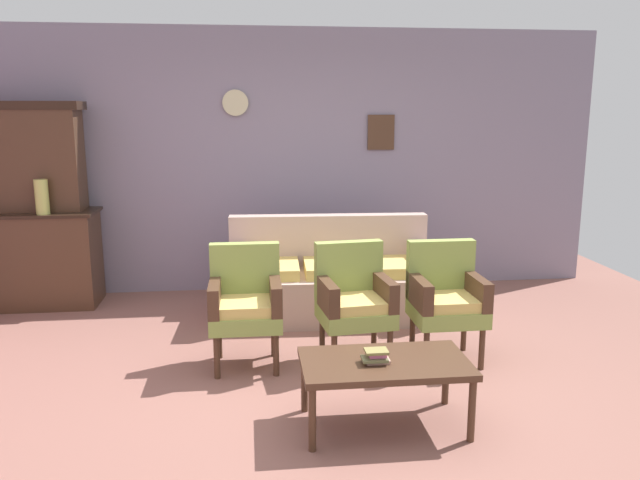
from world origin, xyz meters
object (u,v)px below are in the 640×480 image
Objects in this scene: armchair_near_cabinet at (245,300)px; armchair_row_middle at (354,298)px; vase_on_cabinet at (42,197)px; armchair_near_couch_end at (446,296)px; floral_couch at (331,281)px; side_cabinet at (38,259)px; book_stack_on_table at (376,356)px; coffee_table at (385,367)px.

armchair_near_cabinet and armchair_row_middle have the same top height.
armchair_row_middle is at bearing -30.25° from vase_on_cabinet.
floral_couch is at bearing 122.13° from armchair_near_couch_end.
vase_on_cabinet is at bearing 170.59° from floral_couch.
side_cabinet is at bearing 128.16° from vase_on_cabinet.
floral_couch is 1.13m from armchair_row_middle.
side_cabinet is at bearing 134.87° from book_stack_on_table.
coffee_table is (-0.68, -0.98, -0.12)m from armchair_near_couch_end.
armchair_near_cabinet is 0.81m from armchair_row_middle.
armchair_near_cabinet is (2.00, -1.70, 0.03)m from side_cabinet.
armchair_near_cabinet is 0.90× the size of coffee_table.
armchair_row_middle is 0.90× the size of coffee_table.
book_stack_on_table is (2.76, -2.77, -0.01)m from side_cabinet.
book_stack_on_table is at bearing -92.28° from armchair_row_middle.
coffee_table is (0.04, -2.13, 0.05)m from floral_couch.
floral_couch is at bearing -9.41° from vase_on_cabinet.
vase_on_cabinet is 3.74m from book_stack_on_table.
vase_on_cabinet is 0.36× the size of armchair_near_couch_end.
side_cabinet is 3.55× the size of vase_on_cabinet.
book_stack_on_table is at bearing -44.72° from vase_on_cabinet.
floral_couch reaches higher than book_stack_on_table.
vase_on_cabinet reaches higher than armchair_row_middle.
side_cabinet is 2.62m from armchair_near_cabinet.
armchair_near_cabinet is 1.00× the size of armchair_row_middle.
armchair_row_middle is at bearing 177.02° from armchair_near_couch_end.
floral_couch reaches higher than coffee_table.
armchair_near_cabinet is at bearing 125.52° from book_stack_on_table.
book_stack_on_table is (0.77, -1.07, -0.04)m from armchair_near_cabinet.
book_stack_on_table is (-0.02, -2.16, 0.13)m from floral_couch.
side_cabinet is 1.28× the size of armchair_near_couch_end.
vase_on_cabinet is 1.94× the size of book_stack_on_table.
armchair_row_middle is at bearing 87.72° from book_stack_on_table.
side_cabinet is at bearing 148.30° from armchair_row_middle.
coffee_table is (0.82, -1.04, -0.12)m from armchair_near_cabinet.
side_cabinet is 1.28× the size of armchair_row_middle.
armchair_near_couch_end is at bearing -25.30° from vase_on_cabinet.
coffee_table is at bearing -51.74° from armchair_near_cabinet.
armchair_row_middle is 0.70m from armchair_near_couch_end.
armchair_near_cabinet is at bearing 177.96° from armchair_row_middle.
armchair_near_cabinet reaches higher than coffee_table.
side_cabinet is 1.28× the size of armchair_near_cabinet.
armchair_near_couch_end is at bearing -2.98° from armchair_row_middle.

